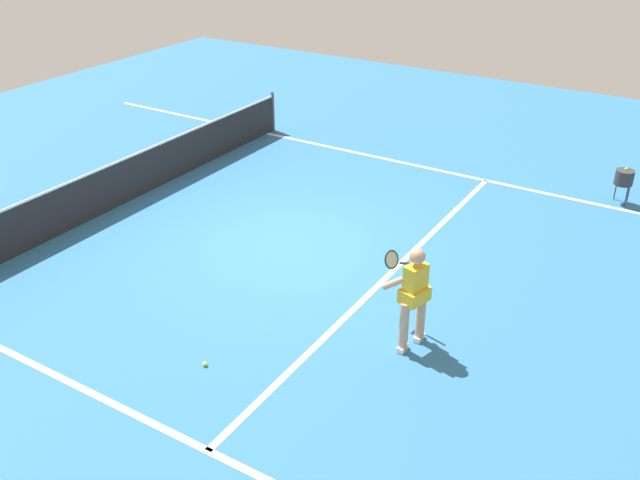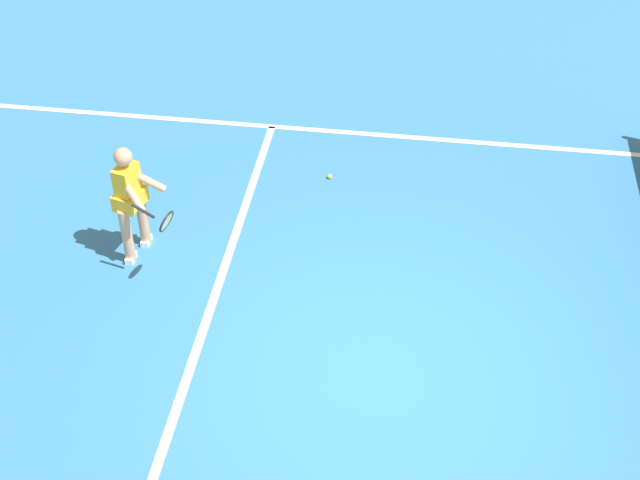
{
  "view_description": "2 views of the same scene",
  "coord_description": "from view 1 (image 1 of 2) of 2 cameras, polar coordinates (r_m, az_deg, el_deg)",
  "views": [
    {
      "loc": [
        -9.1,
        -6.24,
        5.96
      ],
      "look_at": [
        -1.02,
        -1.27,
        0.92
      ],
      "focal_mm": 39.32,
      "sensor_mm": 36.0,
      "label": 1
    },
    {
      "loc": [
        6.48,
        0.32,
        7.24
      ],
      "look_at": [
        -1.09,
        -0.75,
        0.86
      ],
      "focal_mm": 49.67,
      "sensor_mm": 36.0,
      "label": 2
    }
  ],
  "objects": [
    {
      "name": "sideline_left_marking",
      "position": [
        9.7,
        -18.38,
        -11.6
      ],
      "size": [
        0.1,
        17.64,
        0.01
      ],
      "primitive_type": "cube",
      "color": "white",
      "rests_on": "ground"
    },
    {
      "name": "ground_plane",
      "position": [
        12.54,
        -2.52,
        -0.41
      ],
      "size": [
        25.54,
        25.54,
        0.0
      ],
      "primitive_type": "plane",
      "color": "teal"
    },
    {
      "name": "ball_hopper",
      "position": [
        15.17,
        23.52,
        4.68
      ],
      "size": [
        0.36,
        0.36,
        0.74
      ],
      "color": "#333338",
      "rests_on": "ground"
    },
    {
      "name": "court_net",
      "position": [
        14.63,
        -15.11,
        4.94
      ],
      "size": [
        10.01,
        0.08,
        1.0
      ],
      "color": "#4C4C51",
      "rests_on": "ground"
    },
    {
      "name": "tennis_ball_near",
      "position": [
        9.74,
        -9.35,
        -9.93
      ],
      "size": [
        0.07,
        0.07,
        0.07
      ],
      "primitive_type": "sphere",
      "color": "#D1E533",
      "rests_on": "ground"
    },
    {
      "name": "service_line_marking",
      "position": [
        11.67,
        5.64,
        -2.83
      ],
      "size": [
        9.33,
        0.1,
        0.01
      ],
      "primitive_type": "cube",
      "color": "white",
      "rests_on": "ground"
    },
    {
      "name": "sideline_right_marking",
      "position": [
        16.24,
        6.74,
        6.28
      ],
      "size": [
        0.1,
        17.64,
        0.01
      ],
      "primitive_type": "cube",
      "color": "white",
      "rests_on": "ground"
    },
    {
      "name": "tennis_player",
      "position": [
        9.64,
        7.59,
        -4.31
      ],
      "size": [
        0.94,
        0.89,
        1.55
      ],
      "color": "tan",
      "rests_on": "ground"
    }
  ]
}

